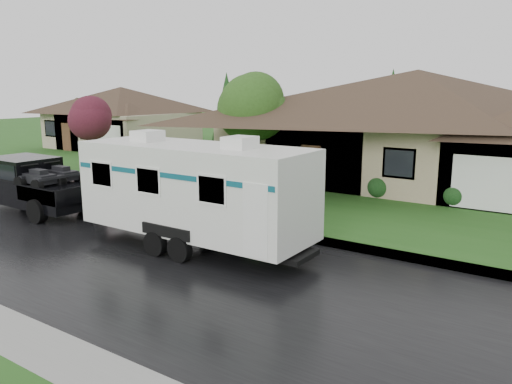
{
  "coord_description": "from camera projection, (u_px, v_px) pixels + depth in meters",
  "views": [
    {
      "loc": [
        9.49,
        -11.53,
        4.83
      ],
      "look_at": [
        0.39,
        2.0,
        1.44
      ],
      "focal_mm": 35.0,
      "sensor_mm": 36.0,
      "label": 1
    }
  ],
  "objects": [
    {
      "name": "house_main",
      "position": [
        420.0,
        114.0,
        24.79
      ],
      "size": [
        19.44,
        10.8,
        6.9
      ],
      "color": "tan",
      "rests_on": "lawn"
    },
    {
      "name": "house_far",
      "position": [
        122.0,
        112.0,
        39.71
      ],
      "size": [
        10.8,
        8.64,
        5.8
      ],
      "color": "tan",
      "rests_on": "lawn"
    },
    {
      "name": "travel_trailer",
      "position": [
        195.0,
        188.0,
        15.06
      ],
      "size": [
        7.86,
        2.76,
        3.53
      ],
      "color": "white",
      "rests_on": "ground"
    },
    {
      "name": "tree_red",
      "position": [
        88.0,
        119.0,
        30.1
      ],
      "size": [
        2.5,
        2.5,
        4.14
      ],
      "color": "#382B1E",
      "rests_on": "lawn"
    },
    {
      "name": "curb",
      "position": [
        251.0,
        228.0,
        17.35
      ],
      "size": [
        140.0,
        0.5,
        0.15
      ],
      "primitive_type": "cube",
      "color": "gray",
      "rests_on": "ground"
    },
    {
      "name": "road",
      "position": [
        165.0,
        265.0,
        13.91
      ],
      "size": [
        140.0,
        8.0,
        0.01
      ],
      "primitive_type": "cube",
      "color": "black",
      "rests_on": "ground"
    },
    {
      "name": "pickup_truck",
      "position": [
        28.0,
        182.0,
        20.03
      ],
      "size": [
        6.37,
        2.42,
        2.12
      ],
      "color": "black",
      "rests_on": "ground"
    },
    {
      "name": "shrub_row",
      "position": [
        379.0,
        186.0,
        21.86
      ],
      "size": [
        13.6,
        1.0,
        1.0
      ],
      "color": "#143814",
      "rests_on": "lawn"
    },
    {
      "name": "tree_left_green",
      "position": [
        254.0,
        107.0,
        23.47
      ],
      "size": [
        3.31,
        3.31,
        5.48
      ],
      "color": "#382B1E",
      "rests_on": "lawn"
    },
    {
      "name": "ground",
      "position": [
        210.0,
        246.0,
        15.53
      ],
      "size": [
        140.0,
        140.0,
        0.0
      ],
      "primitive_type": "plane",
      "color": "#25571B",
      "rests_on": "ground"
    },
    {
      "name": "lawn",
      "position": [
        381.0,
        176.0,
        27.7
      ],
      "size": [
        140.0,
        26.0,
        0.15
      ],
      "primitive_type": "cube",
      "color": "#25571B",
      "rests_on": "ground"
    }
  ]
}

